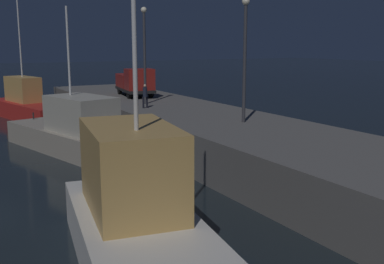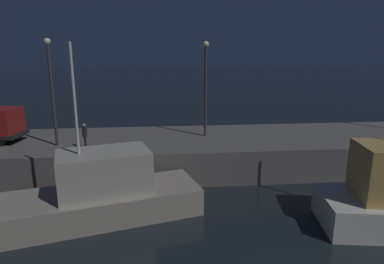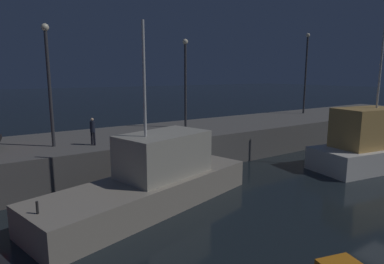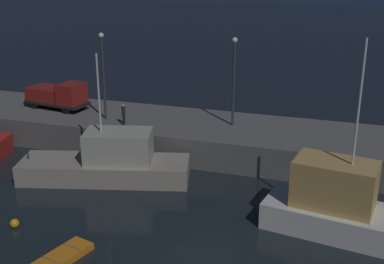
{
  "view_description": "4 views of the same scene",
  "coord_description": "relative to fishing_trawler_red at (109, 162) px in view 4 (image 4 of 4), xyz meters",
  "views": [
    {
      "loc": [
        20.16,
        -0.42,
        6.97
      ],
      "look_at": [
        -2.46,
        12.2,
        2.05
      ],
      "focal_mm": 43.71,
      "sensor_mm": 36.0,
      "label": 1
    },
    {
      "loc": [
        -5.62,
        -9.4,
        8.86
      ],
      "look_at": [
        -3.27,
        15.04,
        2.83
      ],
      "focal_mm": 31.16,
      "sensor_mm": 36.0,
      "label": 2
    },
    {
      "loc": [
        -16.76,
        -7.2,
        6.78
      ],
      "look_at": [
        -1.9,
        15.04,
        2.01
      ],
      "focal_mm": 30.65,
      "sensor_mm": 36.0,
      "label": 3
    },
    {
      "loc": [
        6.59,
        -22.34,
        15.25
      ],
      "look_at": [
        -4.65,
        12.33,
        2.56
      ],
      "focal_mm": 46.54,
      "sensor_mm": 36.0,
      "label": 4
    }
  ],
  "objects": [
    {
      "name": "rowboat_white_mid",
      "position": [
        2.29,
        -10.13,
        -1.14
      ],
      "size": [
        2.23,
        3.68,
        0.4
      ],
      "color": "orange",
      "rests_on": "ground"
    },
    {
      "name": "dockworker",
      "position": [
        -1.36,
        5.5,
        2.02
      ],
      "size": [
        0.37,
        0.45,
        1.71
      ],
      "color": "black",
      "rests_on": "pier_quay"
    },
    {
      "name": "pier_quay",
      "position": [
        9.39,
        7.67,
        -0.14
      ],
      "size": [
        62.03,
        8.13,
        2.37
      ],
      "color": "#5B5956",
      "rests_on": "ground"
    },
    {
      "name": "utility_truck",
      "position": [
        -8.97,
        7.86,
        2.29
      ],
      "size": [
        6.1,
        3.1,
        2.48
      ],
      "color": "black",
      "rests_on": "pier_quay"
    },
    {
      "name": "lamp_post_east",
      "position": [
        7.18,
        8.1,
        5.27
      ],
      "size": [
        0.44,
        0.44,
        7.15
      ],
      "color": "#38383D",
      "rests_on": "pier_quay"
    },
    {
      "name": "lamp_post_west",
      "position": [
        -3.51,
        6.45,
        5.34
      ],
      "size": [
        0.44,
        0.44,
        7.27
      ],
      "color": "#38383D",
      "rests_on": "pier_quay"
    },
    {
      "name": "mooring_buoy_near",
      "position": [
        -2.26,
        -8.05,
        -1.05
      ],
      "size": [
        0.56,
        0.56,
        0.56
      ],
      "primitive_type": "sphere",
      "color": "orange",
      "rests_on": "ground"
    },
    {
      "name": "fishing_boat_white",
      "position": [
        16.76,
        -2.61,
        0.25
      ],
      "size": [
        11.27,
        5.32,
        11.43
      ],
      "color": "silver",
      "rests_on": "ground"
    },
    {
      "name": "ground_plane",
      "position": [
        9.39,
        -7.45,
        -1.33
      ],
      "size": [
        320.0,
        320.0,
        0.0
      ],
      "primitive_type": "plane",
      "color": "black"
    },
    {
      "name": "fishing_trawler_red",
      "position": [
        0.0,
        0.0,
        0.0
      ],
      "size": [
        12.69,
        6.58,
        9.27
      ],
      "color": "gray",
      "rests_on": "ground"
    }
  ]
}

